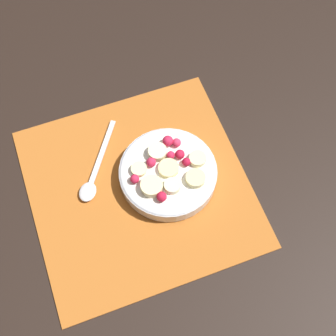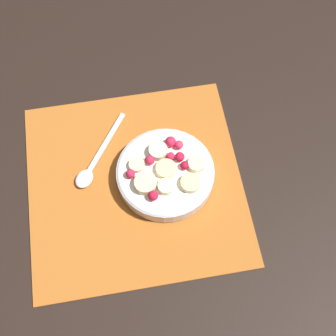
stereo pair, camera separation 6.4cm
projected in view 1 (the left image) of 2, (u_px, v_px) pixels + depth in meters
The scene contains 4 objects.
ground_plane at pixel (139, 188), 0.82m from camera, with size 3.00×3.00×0.00m, color black.
placemat at pixel (139, 187), 0.82m from camera, with size 0.37×0.37×0.01m.
fruit_bowl at pixel (168, 172), 0.81m from camera, with size 0.17×0.17×0.05m.
spoon at pixel (93, 177), 0.82m from camera, with size 0.11×0.15×0.01m.
Camera 1 is at (0.07, 0.33, 0.75)m, focal length 50.00 mm.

